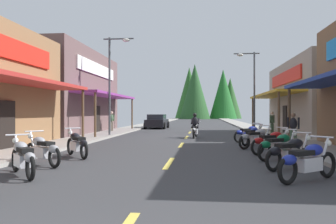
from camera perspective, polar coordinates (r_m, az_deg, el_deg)
name	(u,v)px	position (r m, az deg, el deg)	size (l,w,h in m)	color
ground	(193,128)	(34.93, 4.28, -2.77)	(9.46, 95.62, 0.10)	#38383A
sidewalk_left	(137,127)	(35.59, -5.25, -2.54)	(2.31, 95.62, 0.12)	#9E9991
sidewalk_right	(251,127)	(35.23, 13.90, -2.57)	(2.31, 95.62, 0.12)	#9E9991
centerline_dashes	(194,126)	(39.05, 4.46, -2.40)	(0.16, 72.23, 0.01)	#E0C64C
storefront_left_far	(56,93)	(27.50, -18.55, 3.13)	(8.48, 12.15, 6.27)	brown
streetlamp_left	(114,73)	(22.66, -9.21, 6.62)	(2.03, 0.30, 6.58)	#474C51
streetlamp_right	(251,81)	(27.74, 13.87, 5.22)	(2.03, 0.30, 6.43)	#474C51
motorcycle_parked_right_0	(308,160)	(8.55, 22.68, -7.60)	(1.74, 1.41, 1.04)	black
motorcycle_parked_right_1	(290,152)	(10.17, 20.09, -6.39)	(1.72, 1.43, 1.04)	black
motorcycle_parked_right_2	(279,145)	(12.02, 18.36, -5.41)	(1.73, 1.41, 1.04)	black
motorcycle_parked_right_3	(272,142)	(13.48, 17.23, -4.83)	(1.83, 1.28, 1.04)	black
motorcycle_parked_right_4	(257,138)	(15.38, 14.83, -4.23)	(1.79, 1.34, 1.04)	black
motorcycle_parked_right_5	(252,135)	(16.96, 14.15, -3.84)	(1.33, 1.80, 1.04)	black
motorcycle_parked_right_6	(249,133)	(18.57, 13.65, -3.51)	(1.84, 1.27, 1.04)	black
motorcycle_parked_left_1	(23,157)	(9.27, -23.46, -7.01)	(1.52, 1.65, 1.04)	black
motorcycle_parked_left_2	(42,149)	(10.89, -20.57, -5.97)	(1.77, 1.36, 1.04)	black
motorcycle_parked_left_3	(77,144)	(12.50, -15.19, -5.20)	(1.44, 1.71, 1.04)	black
rider_cruising_lead	(195,127)	(21.12, 4.60, -2.64)	(0.60, 2.14, 1.57)	black
pedestrian_by_shop	(272,122)	(23.87, 17.28, -1.61)	(0.43, 0.45, 1.66)	#3F593F
pedestrian_browsing	(112,120)	(27.06, -9.58, -1.39)	(0.41, 0.50, 1.69)	#726659
pedestrian_waiting	(293,127)	(16.88, 20.52, -2.42)	(0.53, 0.39, 1.59)	#3F593F
parked_car_curbside	(157,122)	(33.41, -1.89, -1.63)	(2.13, 4.33, 1.40)	black
treeline_backdrop	(204,94)	(84.17, 6.16, 3.01)	(16.88, 12.51, 13.25)	#295D23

